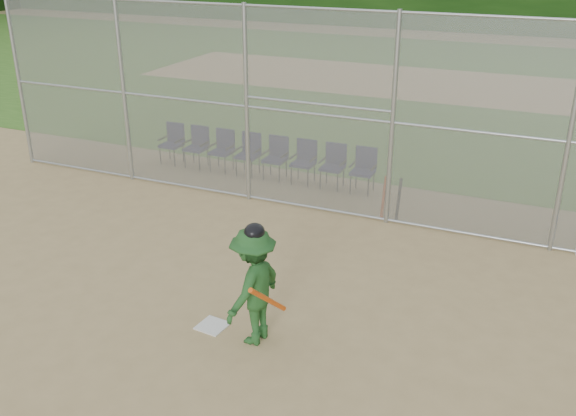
% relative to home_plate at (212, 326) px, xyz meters
% --- Properties ---
extents(ground, '(100.00, 100.00, 0.00)m').
position_rel_home_plate_xyz_m(ground, '(0.29, -0.46, -0.01)').
color(ground, tan).
rests_on(ground, ground).
extents(grass_strip, '(100.00, 100.00, 0.00)m').
position_rel_home_plate_xyz_m(grass_strip, '(0.29, 17.54, -0.00)').
color(grass_strip, '#35651E').
rests_on(grass_strip, ground).
extents(dirt_patch_far, '(24.00, 24.00, 0.00)m').
position_rel_home_plate_xyz_m(dirt_patch_far, '(0.29, 17.54, -0.00)').
color(dirt_patch_far, tan).
rests_on(dirt_patch_far, ground).
extents(backstop_fence, '(16.09, 0.09, 4.00)m').
position_rel_home_plate_xyz_m(backstop_fence, '(0.29, 4.54, 2.06)').
color(backstop_fence, gray).
rests_on(backstop_fence, ground).
extents(home_plate, '(0.44, 0.44, 0.02)m').
position_rel_home_plate_xyz_m(home_plate, '(0.00, 0.00, 0.00)').
color(home_plate, silver).
rests_on(home_plate, ground).
extents(batter_at_plate, '(0.90, 1.31, 1.77)m').
position_rel_home_plate_xyz_m(batter_at_plate, '(0.70, -0.04, 0.84)').
color(batter_at_plate, '#1F4E20').
rests_on(batter_at_plate, ground).
extents(spare_bats, '(0.36, 0.26, 0.84)m').
position_rel_home_plate_xyz_m(spare_bats, '(1.31, 4.74, 0.41)').
color(spare_bats, '#D84C14').
rests_on(spare_bats, ground).
extents(chair_0, '(0.54, 0.52, 0.96)m').
position_rel_home_plate_xyz_m(chair_0, '(-4.50, 5.88, 0.47)').
color(chair_0, '#10103B').
rests_on(chair_0, ground).
extents(chair_1, '(0.54, 0.52, 0.96)m').
position_rel_home_plate_xyz_m(chair_1, '(-3.80, 5.88, 0.47)').
color(chair_1, '#10103B').
rests_on(chair_1, ground).
extents(chair_2, '(0.54, 0.52, 0.96)m').
position_rel_home_plate_xyz_m(chair_2, '(-3.11, 5.88, 0.47)').
color(chair_2, '#10103B').
rests_on(chair_2, ground).
extents(chair_3, '(0.54, 0.52, 0.96)m').
position_rel_home_plate_xyz_m(chair_3, '(-2.41, 5.88, 0.47)').
color(chair_3, '#10103B').
rests_on(chair_3, ground).
extents(chair_4, '(0.54, 0.52, 0.96)m').
position_rel_home_plate_xyz_m(chair_4, '(-1.72, 5.88, 0.47)').
color(chair_4, '#10103B').
rests_on(chair_4, ground).
extents(chair_5, '(0.54, 0.52, 0.96)m').
position_rel_home_plate_xyz_m(chair_5, '(-1.02, 5.88, 0.47)').
color(chair_5, '#10103B').
rests_on(chair_5, ground).
extents(chair_6, '(0.54, 0.52, 0.96)m').
position_rel_home_plate_xyz_m(chair_6, '(-0.33, 5.88, 0.47)').
color(chair_6, '#10103B').
rests_on(chair_6, ground).
extents(chair_7, '(0.54, 0.52, 0.96)m').
position_rel_home_plate_xyz_m(chair_7, '(0.37, 5.88, 0.47)').
color(chair_7, '#10103B').
rests_on(chair_7, ground).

